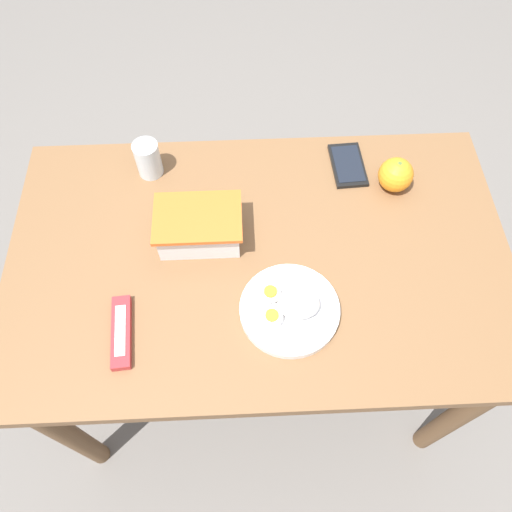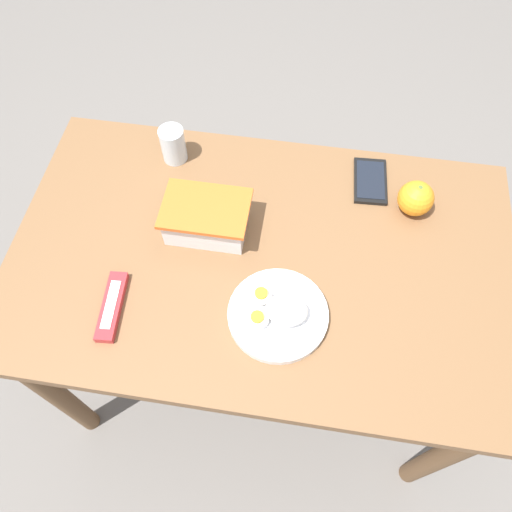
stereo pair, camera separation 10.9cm
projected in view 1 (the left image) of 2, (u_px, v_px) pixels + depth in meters
name	position (u px, v px, depth m)	size (l,w,h in m)	color
ground_plane	(258.00, 359.00, 1.76)	(10.00, 10.00, 0.00)	#66605B
table	(259.00, 277.00, 1.22)	(1.15, 0.70, 0.72)	brown
food_container	(199.00, 228.00, 1.12)	(0.19, 0.14, 0.08)	white
orange_fruit	(396.00, 175.00, 1.19)	(0.08, 0.08, 0.08)	orange
rice_plate	(290.00, 308.00, 1.05)	(0.21, 0.21, 0.06)	white
candy_bar	(121.00, 332.00, 1.03)	(0.05, 0.16, 0.02)	#B7282D
cell_phone	(348.00, 165.00, 1.26)	(0.09, 0.14, 0.01)	black
drinking_glass	(148.00, 159.00, 1.21)	(0.06, 0.06, 0.09)	silver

